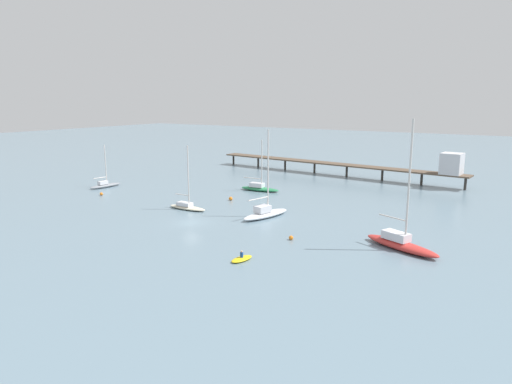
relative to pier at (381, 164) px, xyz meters
The scene contains 11 objects.
ground_plane 49.94m from the pier, 104.01° to the right, with size 400.00×400.00×0.00m, color slate.
pier is the anchor object (origin of this frame).
sailboat_green 28.65m from the pier, 124.40° to the right, with size 8.12×2.89×9.83m.
sailboat_gray 57.58m from the pier, 139.78° to the right, with size 2.15×7.00×8.46m.
sailboat_cream 46.18m from the pier, 112.86° to the right, with size 7.04×2.00×10.23m.
sailboat_white 40.50m from the pier, 96.60° to the right, with size 4.26×9.10×12.99m.
sailboat_red 47.23m from the pier, 69.68° to the right, with size 10.07×5.89×15.20m.
dinghy_yellow 57.49m from the pier, 87.22° to the right, with size 1.76×3.12×1.14m.
mooring_buoy_mid 37.08m from the pier, 115.31° to the right, with size 0.65×0.65×0.65m, color orange.
mooring_buoy_far 48.14m from the pier, 85.41° to the right, with size 0.56×0.56×0.56m, color orange.
mooring_buoy_inner 57.39m from the pier, 131.84° to the right, with size 0.57×0.57×0.57m, color orange.
Camera 1 is at (41.58, -48.15, 17.28)m, focal length 32.04 mm.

